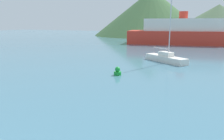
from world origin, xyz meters
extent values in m
cube|color=white|center=(0.99, 26.23, 0.37)|extent=(5.84, 4.79, 0.74)
cube|color=white|center=(0.99, 26.23, 1.00)|extent=(2.09, 1.90, 0.52)
cylinder|color=#BCBCC1|center=(1.36, 25.96, 5.24)|extent=(0.12, 0.12, 8.98)
cylinder|color=#BCBCC1|center=(0.24, 26.78, 1.64)|extent=(2.31, 1.72, 0.10)
cube|color=red|center=(-0.17, 51.76, 1.51)|extent=(25.41, 11.97, 3.01)
cube|color=silver|center=(-0.17, 51.76, 4.38)|extent=(17.99, 9.53, 2.73)
cylinder|color=red|center=(-0.17, 51.76, 6.54)|extent=(1.95, 1.95, 1.60)
cylinder|color=green|center=(-1.77, 17.23, 0.16)|extent=(0.69, 0.69, 0.31)
sphere|color=green|center=(-1.77, 17.23, 0.56)|extent=(0.49, 0.49, 0.49)
cone|color=#3D6038|center=(-16.02, 84.71, 8.66)|extent=(44.05, 44.05, 17.31)
cone|color=#4C6647|center=(7.69, 89.40, 5.69)|extent=(38.89, 38.89, 11.38)
camera|label=1|loc=(5.95, -1.16, 4.80)|focal=35.00mm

